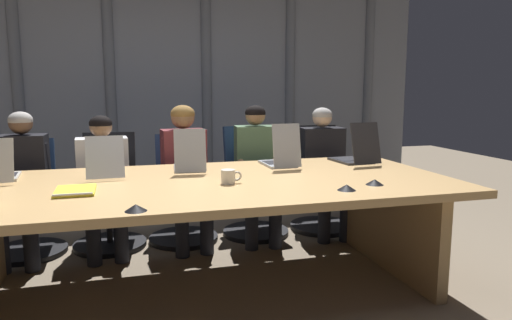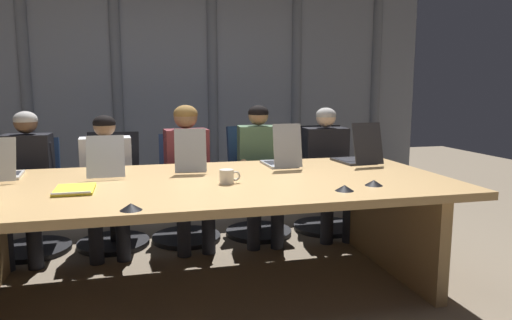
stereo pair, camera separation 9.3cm
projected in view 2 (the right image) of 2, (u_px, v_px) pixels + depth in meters
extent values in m
plane|color=#7F705B|center=(204.00, 288.00, 3.15)|extent=(12.60, 12.60, 0.00)
cube|color=tan|center=(203.00, 185.00, 3.04)|extent=(3.25, 1.47, 0.05)
cube|color=black|center=(203.00, 194.00, 3.05)|extent=(2.76, 0.10, 0.06)
cube|color=tan|center=(391.00, 225.00, 3.42)|extent=(0.08, 1.25, 0.69)
cube|color=gray|center=(172.00, 90.00, 5.50)|extent=(6.30, 0.10, 2.61)
cylinder|color=slate|center=(26.00, 90.00, 5.08)|extent=(0.12, 0.12, 2.56)
cylinder|color=slate|center=(117.00, 90.00, 5.30)|extent=(0.12, 0.12, 2.56)
cylinder|color=slate|center=(213.00, 90.00, 5.56)|extent=(0.12, 0.12, 2.56)
cylinder|color=slate|center=(296.00, 89.00, 5.81)|extent=(0.12, 0.12, 2.56)
cylinder|color=slate|center=(375.00, 89.00, 6.07)|extent=(0.12, 0.12, 2.56)
cube|color=beige|center=(4.00, 176.00, 3.16)|extent=(0.25, 0.32, 0.02)
cube|color=black|center=(5.00, 174.00, 3.18)|extent=(0.20, 0.18, 0.00)
cube|color=#BCBCC1|center=(108.00, 171.00, 3.32)|extent=(0.25, 0.32, 0.02)
cube|color=black|center=(108.00, 169.00, 3.34)|extent=(0.21, 0.18, 0.00)
cube|color=#BCBCC1|center=(106.00, 156.00, 3.09)|extent=(0.25, 0.15, 0.27)
cube|color=black|center=(106.00, 156.00, 3.09)|extent=(0.22, 0.13, 0.24)
cube|color=#A8ADB7|center=(190.00, 168.00, 3.48)|extent=(0.25, 0.33, 0.02)
cube|color=black|center=(190.00, 166.00, 3.50)|extent=(0.20, 0.19, 0.00)
cube|color=#A8ADB7|center=(190.00, 150.00, 3.27)|extent=(0.22, 0.09, 0.30)
cube|color=black|center=(190.00, 150.00, 3.27)|extent=(0.20, 0.07, 0.27)
cube|color=#A8ADB7|center=(279.00, 164.00, 3.64)|extent=(0.22, 0.34, 0.02)
cube|color=black|center=(278.00, 162.00, 3.66)|extent=(0.19, 0.19, 0.00)
cube|color=#A8ADB7|center=(288.00, 146.00, 3.43)|extent=(0.22, 0.07, 0.32)
cube|color=black|center=(287.00, 145.00, 3.43)|extent=(0.19, 0.06, 0.29)
cube|color=#2D2D33|center=(353.00, 161.00, 3.79)|extent=(0.27, 0.36, 0.02)
cube|color=black|center=(351.00, 159.00, 3.81)|extent=(0.22, 0.20, 0.00)
cube|color=#2D2D33|center=(368.00, 144.00, 3.56)|extent=(0.25, 0.11, 0.31)
cube|color=black|center=(367.00, 143.00, 3.57)|extent=(0.22, 0.09, 0.28)
cube|color=navy|center=(30.00, 201.00, 3.79)|extent=(0.49, 0.49, 0.08)
cube|color=navy|center=(33.00, 164.00, 3.96)|extent=(0.43, 0.12, 0.45)
cylinder|color=#262628|center=(32.00, 226.00, 3.82)|extent=(0.05, 0.05, 0.35)
cylinder|color=black|center=(33.00, 249.00, 3.85)|extent=(0.60, 0.60, 0.04)
cube|color=black|center=(111.00, 196.00, 3.94)|extent=(0.52, 0.52, 0.08)
cube|color=black|center=(114.00, 159.00, 4.11)|extent=(0.44, 0.16, 0.48)
cylinder|color=#262628|center=(113.00, 221.00, 3.97)|extent=(0.05, 0.05, 0.35)
cylinder|color=black|center=(114.00, 243.00, 4.00)|extent=(0.60, 0.60, 0.04)
cube|color=navy|center=(185.00, 192.00, 4.09)|extent=(0.50, 0.50, 0.08)
cube|color=navy|center=(183.00, 158.00, 4.26)|extent=(0.44, 0.13, 0.45)
cylinder|color=#262628|center=(186.00, 216.00, 4.12)|extent=(0.05, 0.05, 0.35)
cylinder|color=black|center=(187.00, 237.00, 4.15)|extent=(0.60, 0.60, 0.04)
cube|color=navy|center=(259.00, 188.00, 4.25)|extent=(0.54, 0.54, 0.08)
cube|color=navy|center=(250.00, 153.00, 4.40)|extent=(0.44, 0.17, 0.51)
cylinder|color=#262628|center=(259.00, 211.00, 4.28)|extent=(0.05, 0.05, 0.35)
cylinder|color=black|center=(259.00, 232.00, 4.31)|extent=(0.60, 0.60, 0.04)
cube|color=black|center=(326.00, 185.00, 4.40)|extent=(0.49, 0.49, 0.08)
cube|color=black|center=(319.00, 151.00, 4.57)|extent=(0.44, 0.13, 0.50)
cylinder|color=#262628|center=(326.00, 207.00, 4.44)|extent=(0.05, 0.05, 0.35)
cylinder|color=black|center=(325.00, 227.00, 4.47)|extent=(0.60, 0.60, 0.04)
cube|color=black|center=(29.00, 166.00, 3.73)|extent=(0.36, 0.24, 0.50)
sphere|color=brown|center=(26.00, 122.00, 3.68)|extent=(0.18, 0.18, 0.18)
ellipsoid|color=#B2ADA8|center=(25.00, 120.00, 3.67)|extent=(0.18, 0.18, 0.13)
cylinder|color=black|center=(48.00, 158.00, 3.75)|extent=(0.08, 0.14, 0.27)
cylinder|color=brown|center=(42.00, 177.00, 3.56)|extent=(0.08, 0.30, 0.06)
cylinder|color=black|center=(8.00, 159.00, 3.69)|extent=(0.08, 0.14, 0.27)
cylinder|color=brown|center=(1.00, 178.00, 3.51)|extent=(0.08, 0.30, 0.06)
cylinder|color=#262833|center=(38.00, 205.00, 3.60)|extent=(0.15, 0.41, 0.13)
cylinder|color=#262833|center=(34.00, 239.00, 3.46)|extent=(0.11, 0.11, 0.45)
cylinder|color=#262833|center=(10.00, 207.00, 3.56)|extent=(0.15, 0.41, 0.13)
cylinder|color=#262833|center=(5.00, 241.00, 3.42)|extent=(0.11, 0.11, 0.45)
cube|color=silver|center=(106.00, 165.00, 3.87)|extent=(0.42, 0.25, 0.46)
sphere|color=#8C6647|center=(104.00, 126.00, 3.82)|extent=(0.18, 0.18, 0.18)
ellipsoid|color=black|center=(104.00, 123.00, 3.82)|extent=(0.18, 0.18, 0.13)
cylinder|color=silver|center=(127.00, 159.00, 3.92)|extent=(0.08, 0.14, 0.27)
cylinder|color=#8C6647|center=(129.00, 178.00, 3.74)|extent=(0.08, 0.30, 0.06)
cylinder|color=silver|center=(84.00, 161.00, 3.82)|extent=(0.08, 0.14, 0.27)
cylinder|color=#8C6647|center=(84.00, 180.00, 3.64)|extent=(0.08, 0.30, 0.06)
cylinder|color=#262833|center=(121.00, 200.00, 3.76)|extent=(0.16, 0.41, 0.13)
cylinder|color=#262833|center=(123.00, 233.00, 3.62)|extent=(0.11, 0.11, 0.45)
cylinder|color=#262833|center=(95.00, 202.00, 3.70)|extent=(0.16, 0.41, 0.13)
cylinder|color=#262833|center=(96.00, 235.00, 3.56)|extent=(0.11, 0.11, 0.45)
cube|color=brown|center=(186.00, 159.00, 4.03)|extent=(0.38, 0.25, 0.51)
sphere|color=#8C6647|center=(185.00, 117.00, 3.97)|extent=(0.20, 0.20, 0.20)
ellipsoid|color=olive|center=(185.00, 114.00, 3.97)|extent=(0.20, 0.20, 0.15)
cylinder|color=brown|center=(203.00, 151.00, 4.06)|extent=(0.08, 0.14, 0.27)
cylinder|color=#8C6647|center=(209.00, 168.00, 3.89)|extent=(0.09, 0.30, 0.06)
cylinder|color=brown|center=(168.00, 152.00, 3.97)|extent=(0.08, 0.14, 0.27)
cylinder|color=#8C6647|center=(173.00, 170.00, 3.79)|extent=(0.09, 0.30, 0.06)
cylinder|color=#262833|center=(203.00, 196.00, 3.92)|extent=(0.16, 0.41, 0.13)
cylinder|color=#262833|center=(209.00, 226.00, 3.78)|extent=(0.11, 0.11, 0.45)
cylinder|color=#262833|center=(179.00, 198.00, 3.85)|extent=(0.16, 0.41, 0.13)
cylinder|color=#262833|center=(184.00, 229.00, 3.72)|extent=(0.11, 0.11, 0.45)
cube|color=#4C6B4C|center=(258.00, 155.00, 4.18)|extent=(0.37, 0.25, 0.53)
sphere|color=#8C6647|center=(258.00, 115.00, 4.12)|extent=(0.18, 0.18, 0.18)
ellipsoid|color=black|center=(258.00, 113.00, 4.12)|extent=(0.18, 0.18, 0.13)
cylinder|color=#4C6B4C|center=(275.00, 147.00, 4.19)|extent=(0.08, 0.14, 0.27)
cylinder|color=#8C6647|center=(279.00, 164.00, 4.00)|extent=(0.09, 0.30, 0.06)
cylinder|color=#4C6B4C|center=(242.00, 148.00, 4.14)|extent=(0.08, 0.14, 0.27)
cylinder|color=#8C6647|center=(245.00, 164.00, 3.96)|extent=(0.09, 0.30, 0.06)
cylinder|color=#262833|center=(273.00, 192.00, 4.04)|extent=(0.17, 0.41, 0.13)
cylinder|color=#262833|center=(277.00, 222.00, 3.90)|extent=(0.11, 0.11, 0.45)
cylinder|color=#262833|center=(250.00, 193.00, 4.01)|extent=(0.17, 0.41, 0.13)
cylinder|color=#262833|center=(254.00, 223.00, 3.87)|extent=(0.11, 0.11, 0.45)
cube|color=black|center=(325.00, 155.00, 4.33)|extent=(0.40, 0.24, 0.50)
sphere|color=beige|center=(326.00, 118.00, 4.28)|extent=(0.18, 0.18, 0.18)
ellipsoid|color=#B2ADA8|center=(326.00, 115.00, 4.28)|extent=(0.18, 0.18, 0.14)
cylinder|color=black|center=(342.00, 148.00, 4.35)|extent=(0.08, 0.14, 0.27)
cylinder|color=beige|center=(350.00, 164.00, 4.17)|extent=(0.08, 0.30, 0.06)
cylinder|color=black|center=(308.00, 149.00, 4.29)|extent=(0.08, 0.14, 0.27)
cylinder|color=beige|center=(315.00, 165.00, 4.11)|extent=(0.08, 0.30, 0.06)
cylinder|color=#262833|center=(342.00, 188.00, 4.20)|extent=(0.15, 0.41, 0.13)
cylinder|color=#262833|center=(349.00, 217.00, 4.06)|extent=(0.11, 0.11, 0.45)
cylinder|color=#262833|center=(321.00, 189.00, 4.16)|extent=(0.15, 0.41, 0.13)
cylinder|color=#262833|center=(327.00, 218.00, 4.02)|extent=(0.11, 0.11, 0.45)
cylinder|color=white|center=(227.00, 176.00, 2.95)|extent=(0.09, 0.09, 0.09)
torus|color=white|center=(236.00, 176.00, 2.96)|extent=(0.06, 0.01, 0.06)
cone|color=black|center=(374.00, 183.00, 2.89)|extent=(0.11, 0.11, 0.03)
cone|color=black|center=(131.00, 207.00, 2.31)|extent=(0.11, 0.11, 0.03)
cone|color=black|center=(345.00, 188.00, 2.74)|extent=(0.11, 0.11, 0.03)
cube|color=yellow|center=(75.00, 190.00, 2.74)|extent=(0.22, 0.30, 0.02)
cylinder|color=silver|center=(71.00, 193.00, 2.59)|extent=(0.21, 0.01, 0.01)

